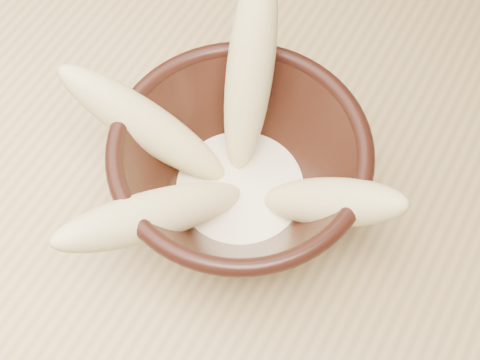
% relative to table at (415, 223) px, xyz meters
% --- Properties ---
extents(table, '(1.20, 0.80, 0.75)m').
position_rel_table_xyz_m(table, '(0.00, 0.00, 0.00)').
color(table, tan).
rests_on(table, ground).
extents(bowl, '(0.21, 0.21, 0.11)m').
position_rel_table_xyz_m(bowl, '(-0.15, -0.11, 0.14)').
color(bowl, black).
rests_on(bowl, table).
extents(milk_puddle, '(0.12, 0.12, 0.02)m').
position_rel_table_xyz_m(milk_puddle, '(-0.15, -0.11, 0.12)').
color(milk_puddle, beige).
rests_on(milk_puddle, bowl).
extents(banana_upright, '(0.08, 0.14, 0.17)m').
position_rel_table_xyz_m(banana_upright, '(-0.17, -0.04, 0.20)').
color(banana_upright, '#F4E990').
rests_on(banana_upright, bowl).
extents(banana_left, '(0.16, 0.07, 0.13)m').
position_rel_table_xyz_m(banana_left, '(-0.23, -0.12, 0.17)').
color(banana_left, '#F4E990').
rests_on(banana_left, bowl).
extents(banana_right, '(0.13, 0.05, 0.12)m').
position_rel_table_xyz_m(banana_right, '(-0.07, -0.10, 0.16)').
color(banana_right, '#F4E990').
rests_on(banana_right, bowl).
extents(banana_front, '(0.11, 0.17, 0.12)m').
position_rel_table_xyz_m(banana_front, '(-0.18, -0.18, 0.17)').
color(banana_front, '#F4E990').
rests_on(banana_front, bowl).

